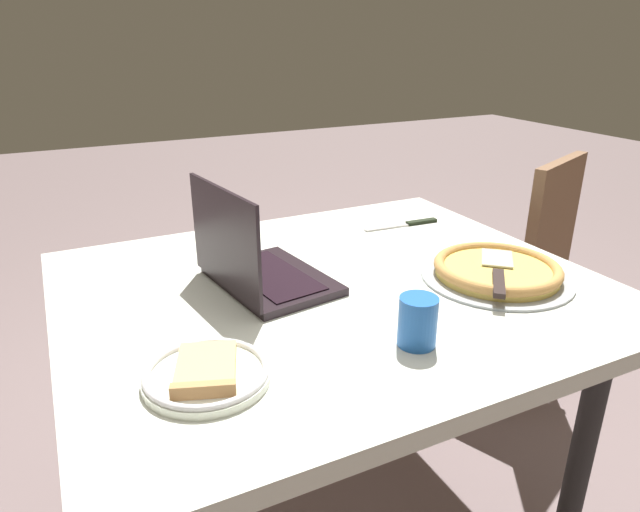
{
  "coord_description": "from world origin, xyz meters",
  "views": [
    {
      "loc": [
        0.54,
        1.02,
        1.27
      ],
      "look_at": [
        0.05,
        0.04,
        0.83
      ],
      "focal_mm": 31.53,
      "sensor_mm": 36.0,
      "label": 1
    }
  ],
  "objects_px": {
    "dining_table": "(333,312)",
    "pizza_tray": "(497,270)",
    "table_knife": "(409,224)",
    "pizza_plate": "(207,373)",
    "drink_cup": "(418,321)",
    "chair_near": "(516,260)",
    "laptop": "(256,265)"
  },
  "relations": [
    {
      "from": "drink_cup",
      "to": "chair_near",
      "type": "bearing_deg",
      "value": -145.08
    },
    {
      "from": "pizza_tray",
      "to": "chair_near",
      "type": "bearing_deg",
      "value": -140.1
    },
    {
      "from": "laptop",
      "to": "pizza_tray",
      "type": "xyz_separation_m",
      "value": [
        -0.51,
        0.2,
        -0.03
      ]
    },
    {
      "from": "pizza_plate",
      "to": "table_knife",
      "type": "relative_size",
      "value": 0.89
    },
    {
      "from": "chair_near",
      "to": "laptop",
      "type": "bearing_deg",
      "value": 13.61
    },
    {
      "from": "laptop",
      "to": "drink_cup",
      "type": "distance_m",
      "value": 0.4
    },
    {
      "from": "pizza_plate",
      "to": "chair_near",
      "type": "relative_size",
      "value": 0.24
    },
    {
      "from": "chair_near",
      "to": "table_knife",
      "type": "bearing_deg",
      "value": 5.82
    },
    {
      "from": "dining_table",
      "to": "laptop",
      "type": "distance_m",
      "value": 0.21
    },
    {
      "from": "table_knife",
      "to": "chair_near",
      "type": "distance_m",
      "value": 0.56
    },
    {
      "from": "dining_table",
      "to": "pizza_tray",
      "type": "relative_size",
      "value": 3.42
    },
    {
      "from": "pizza_plate",
      "to": "drink_cup",
      "type": "height_order",
      "value": "drink_cup"
    },
    {
      "from": "laptop",
      "to": "pizza_tray",
      "type": "bearing_deg",
      "value": 158.69
    },
    {
      "from": "table_knife",
      "to": "pizza_plate",
      "type": "bearing_deg",
      "value": 34.24
    },
    {
      "from": "pizza_plate",
      "to": "table_knife",
      "type": "height_order",
      "value": "pizza_plate"
    },
    {
      "from": "dining_table",
      "to": "table_knife",
      "type": "height_order",
      "value": "table_knife"
    },
    {
      "from": "table_knife",
      "to": "dining_table",
      "type": "bearing_deg",
      "value": 34.67
    },
    {
      "from": "dining_table",
      "to": "pizza_plate",
      "type": "xyz_separation_m",
      "value": [
        0.36,
        0.24,
        0.08
      ]
    },
    {
      "from": "dining_table",
      "to": "pizza_plate",
      "type": "bearing_deg",
      "value": 33.78
    },
    {
      "from": "pizza_tray",
      "to": "table_knife",
      "type": "bearing_deg",
      "value": -95.06
    },
    {
      "from": "dining_table",
      "to": "chair_near",
      "type": "xyz_separation_m",
      "value": [
        -0.9,
        -0.32,
        -0.15
      ]
    },
    {
      "from": "pizza_plate",
      "to": "table_knife",
      "type": "xyz_separation_m",
      "value": [
        -0.75,
        -0.51,
        -0.01
      ]
    },
    {
      "from": "drink_cup",
      "to": "chair_near",
      "type": "relative_size",
      "value": 0.11
    },
    {
      "from": "table_knife",
      "to": "chair_near",
      "type": "relative_size",
      "value": 0.27
    },
    {
      "from": "dining_table",
      "to": "drink_cup",
      "type": "height_order",
      "value": "drink_cup"
    },
    {
      "from": "drink_cup",
      "to": "laptop",
      "type": "bearing_deg",
      "value": -63.87
    },
    {
      "from": "pizza_tray",
      "to": "laptop",
      "type": "bearing_deg",
      "value": -21.31
    },
    {
      "from": "chair_near",
      "to": "drink_cup",
      "type": "bearing_deg",
      "value": 34.92
    },
    {
      "from": "laptop",
      "to": "chair_near",
      "type": "xyz_separation_m",
      "value": [
        -1.06,
        -0.26,
        -0.28
      ]
    },
    {
      "from": "dining_table",
      "to": "laptop",
      "type": "relative_size",
      "value": 3.55
    },
    {
      "from": "pizza_tray",
      "to": "pizza_plate",
      "type": "bearing_deg",
      "value": 8.31
    },
    {
      "from": "dining_table",
      "to": "pizza_tray",
      "type": "xyz_separation_m",
      "value": [
        -0.35,
        0.14,
        0.09
      ]
    }
  ]
}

